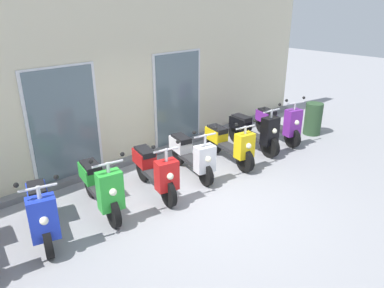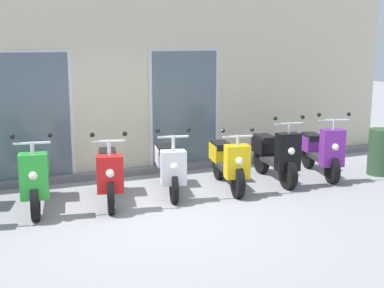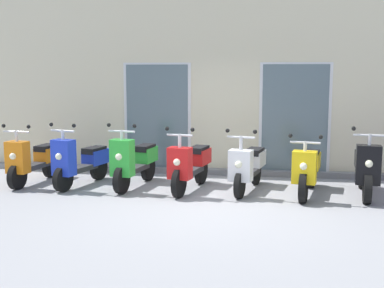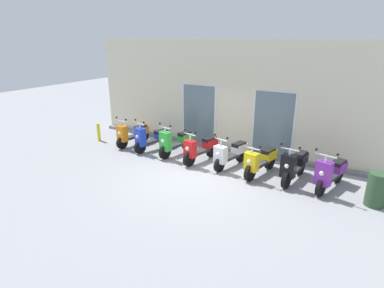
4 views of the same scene
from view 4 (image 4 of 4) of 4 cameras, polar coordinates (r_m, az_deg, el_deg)
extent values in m
plane|color=#939399|center=(9.35, 1.17, -5.76)|extent=(40.00, 40.00, 0.00)
cube|color=beige|center=(11.10, 8.19, 8.54)|extent=(12.00, 0.30, 3.87)
cube|color=slate|center=(11.36, 7.26, -0.99)|extent=(12.00, 0.20, 0.12)
cube|color=silver|center=(11.72, 1.28, 5.34)|extent=(1.42, 0.04, 2.30)
cube|color=slate|center=(11.70, 1.23, 5.32)|extent=(1.30, 0.02, 2.22)
cube|color=silver|center=(10.67, 14.64, 3.34)|extent=(1.42, 0.04, 2.30)
cube|color=slate|center=(10.64, 14.61, 3.32)|extent=(1.30, 0.02, 2.22)
cylinder|color=black|center=(11.73, -12.73, 0.23)|extent=(0.17, 0.48, 0.47)
cylinder|color=black|center=(12.40, -8.85, 1.50)|extent=(0.17, 0.48, 0.47)
cube|color=#2D2D30|center=(12.03, -10.76, 1.33)|extent=(0.35, 0.70, 0.09)
cube|color=orange|center=(11.65, -12.70, 1.90)|extent=(0.41, 0.29, 0.58)
sphere|color=#F2EFCC|center=(11.56, -13.21, 1.94)|extent=(0.12, 0.12, 0.12)
cube|color=orange|center=(12.27, -9.25, 2.52)|extent=(0.37, 0.56, 0.28)
cube|color=black|center=(12.20, -9.42, 3.10)|extent=(0.32, 0.51, 0.11)
cylinder|color=silver|center=(11.55, -12.83, 3.68)|extent=(0.06, 0.06, 0.21)
cylinder|color=silver|center=(11.53, -12.86, 4.10)|extent=(0.52, 0.11, 0.04)
sphere|color=black|center=(11.31, -12.07, 4.39)|extent=(0.07, 0.07, 0.07)
sphere|color=black|center=(11.70, -13.70, 4.76)|extent=(0.07, 0.07, 0.07)
cylinder|color=black|center=(11.13, -9.52, -0.61)|extent=(0.23, 0.47, 0.46)
cylinder|color=black|center=(11.75, -5.15, 0.62)|extent=(0.23, 0.47, 0.46)
cube|color=#2D2D30|center=(11.40, -7.30, 0.50)|extent=(0.43, 0.72, 0.09)
cube|color=#1E38C6|center=(11.04, -9.46, 1.29)|extent=(0.43, 0.33, 0.64)
sphere|color=#F2EFCC|center=(10.96, -10.02, 1.34)|extent=(0.12, 0.12, 0.12)
cube|color=#1E38C6|center=(11.61, -5.56, 1.66)|extent=(0.43, 0.58, 0.28)
cube|color=black|center=(11.55, -5.74, 2.28)|extent=(0.38, 0.53, 0.11)
cylinder|color=silver|center=(10.92, -9.57, 3.28)|extent=(0.06, 0.06, 0.20)
cylinder|color=silver|center=(10.90, -9.59, 3.68)|extent=(0.48, 0.17, 0.04)
sphere|color=black|center=(10.68, -8.87, 3.96)|extent=(0.07, 0.07, 0.07)
sphere|color=black|center=(11.08, -10.35, 4.41)|extent=(0.07, 0.07, 0.07)
cylinder|color=black|center=(10.52, -4.99, -1.49)|extent=(0.19, 0.50, 0.49)
cylinder|color=black|center=(11.29, -0.87, 0.03)|extent=(0.19, 0.50, 0.49)
cube|color=#2D2D30|center=(10.87, -2.86, -0.21)|extent=(0.38, 0.74, 0.09)
cube|color=green|center=(10.42, -4.89, 0.52)|extent=(0.42, 0.30, 0.64)
sphere|color=#F2EFCC|center=(10.32, -5.41, 0.56)|extent=(0.12, 0.12, 0.12)
cube|color=green|center=(11.13, -1.22, 1.27)|extent=(0.39, 0.56, 0.28)
cube|color=black|center=(11.06, -1.36, 1.92)|extent=(0.34, 0.52, 0.11)
cylinder|color=silver|center=(10.30, -4.95, 2.60)|extent=(0.06, 0.06, 0.19)
cylinder|color=silver|center=(10.28, -4.96, 2.99)|extent=(0.49, 0.12, 0.04)
sphere|color=black|center=(10.09, -4.00, 3.29)|extent=(0.07, 0.07, 0.07)
sphere|color=black|center=(10.43, -5.92, 3.75)|extent=(0.07, 0.07, 0.07)
cylinder|color=black|center=(9.89, -0.50, -2.73)|extent=(0.20, 0.52, 0.51)
cylinder|color=black|center=(10.68, 3.63, -1.10)|extent=(0.20, 0.52, 0.51)
cube|color=#2D2D30|center=(10.24, 1.65, -1.36)|extent=(0.40, 0.73, 0.09)
cube|color=red|center=(9.80, -0.34, -0.88)|extent=(0.42, 0.32, 0.54)
sphere|color=#F2EFCC|center=(9.70, -0.87, -0.85)|extent=(0.12, 0.12, 0.12)
cube|color=red|center=(10.51, 3.31, 0.23)|extent=(0.40, 0.57, 0.28)
cube|color=black|center=(10.43, 3.19, 0.91)|extent=(0.36, 0.52, 0.11)
cylinder|color=silver|center=(9.68, -0.34, 1.19)|extent=(0.06, 0.06, 0.25)
cylinder|color=silver|center=(9.65, -0.35, 1.78)|extent=(0.45, 0.13, 0.04)
sphere|color=black|center=(9.47, 0.66, 2.08)|extent=(0.07, 0.07, 0.07)
sphere|color=black|center=(9.77, -1.32, 2.61)|extent=(0.07, 0.07, 0.07)
cylinder|color=black|center=(9.53, 5.05, -3.82)|extent=(0.19, 0.47, 0.46)
cylinder|color=black|center=(10.39, 8.97, -2.03)|extent=(0.19, 0.47, 0.46)
cube|color=#2D2D30|center=(9.92, 7.12, -2.35)|extent=(0.41, 0.74, 0.09)
cube|color=white|center=(9.44, 5.26, -1.94)|extent=(0.42, 0.32, 0.53)
sphere|color=#F2EFCC|center=(9.33, 4.77, -1.92)|extent=(0.12, 0.12, 0.12)
cube|color=white|center=(10.21, 8.72, -0.72)|extent=(0.41, 0.57, 0.28)
cube|color=black|center=(10.13, 8.63, -0.03)|extent=(0.36, 0.53, 0.11)
cylinder|color=silver|center=(9.32, 5.33, 0.19)|extent=(0.06, 0.06, 0.26)
cylinder|color=silver|center=(9.28, 5.35, 0.82)|extent=(0.47, 0.14, 0.04)
sphere|color=black|center=(9.12, 6.52, 1.09)|extent=(0.07, 0.07, 0.07)
sphere|color=black|center=(9.39, 4.24, 1.71)|extent=(0.07, 0.07, 0.07)
cylinder|color=black|center=(9.06, 10.62, -5.19)|extent=(0.21, 0.52, 0.51)
cylinder|color=black|center=(10.00, 14.10, -3.10)|extent=(0.21, 0.52, 0.51)
cube|color=#2D2D30|center=(9.48, 12.49, -3.54)|extent=(0.39, 0.75, 0.09)
cube|color=yellow|center=(8.97, 10.88, -3.22)|extent=(0.42, 0.31, 0.53)
sphere|color=#F2EFCC|center=(8.85, 10.45, -3.22)|extent=(0.12, 0.12, 0.12)
cube|color=yellow|center=(9.82, 13.94, -1.91)|extent=(0.40, 0.57, 0.28)
cube|color=black|center=(9.74, 13.90, -1.20)|extent=(0.35, 0.52, 0.11)
cylinder|color=silver|center=(8.85, 11.01, -1.22)|extent=(0.06, 0.06, 0.18)
cylinder|color=silver|center=(8.82, 11.04, -0.79)|extent=(0.47, 0.13, 0.04)
sphere|color=black|center=(8.68, 12.42, -0.52)|extent=(0.07, 0.07, 0.07)
sphere|color=black|center=(8.91, 9.77, 0.16)|extent=(0.07, 0.07, 0.07)
cylinder|color=black|center=(8.89, 16.95, -6.22)|extent=(0.18, 0.51, 0.50)
cylinder|color=black|center=(9.87, 19.34, -3.93)|extent=(0.18, 0.51, 0.50)
cube|color=#2D2D30|center=(9.34, 18.27, -4.45)|extent=(0.34, 0.72, 0.09)
cube|color=black|center=(8.78, 17.28, -3.89)|extent=(0.41, 0.29, 0.64)
sphere|color=#F2EFCC|center=(8.65, 17.00, -3.92)|extent=(0.12, 0.12, 0.12)
cube|color=black|center=(9.67, 19.33, -2.48)|extent=(0.36, 0.55, 0.28)
cube|color=black|center=(9.59, 19.34, -1.77)|extent=(0.32, 0.51, 0.11)
cylinder|color=silver|center=(8.64, 17.54, -1.46)|extent=(0.06, 0.06, 0.20)
cylinder|color=silver|center=(8.61, 17.59, -0.96)|extent=(0.50, 0.10, 0.04)
sphere|color=black|center=(8.51, 19.21, -0.67)|extent=(0.07, 0.07, 0.07)
sphere|color=black|center=(8.66, 16.13, 0.00)|extent=(0.07, 0.07, 0.07)
cylinder|color=black|center=(8.75, 22.60, -7.37)|extent=(0.22, 0.50, 0.49)
cylinder|color=black|center=(9.75, 25.33, -5.06)|extent=(0.22, 0.50, 0.49)
cube|color=#2D2D30|center=(9.21, 24.12, -5.59)|extent=(0.43, 0.75, 0.09)
cube|color=purple|center=(8.64, 23.03, -4.99)|extent=(0.43, 0.33, 0.65)
sphere|color=#F2EFCC|center=(8.51, 22.71, -5.01)|extent=(0.12, 0.12, 0.12)
cube|color=purple|center=(9.56, 25.33, -3.81)|extent=(0.42, 0.58, 0.28)
cube|color=black|center=(9.48, 25.36, -3.10)|extent=(0.37, 0.53, 0.11)
cylinder|color=silver|center=(8.49, 23.38, -2.49)|extent=(0.06, 0.06, 0.20)
cylinder|color=silver|center=(8.46, 23.45, -1.99)|extent=(0.53, 0.17, 0.04)
sphere|color=black|center=(8.35, 25.22, -1.80)|extent=(0.07, 0.07, 0.07)
sphere|color=black|center=(8.52, 21.88, -0.92)|extent=(0.07, 0.07, 0.07)
cylinder|color=#2D4C2D|center=(8.80, 30.79, -7.21)|extent=(0.45, 0.45, 0.85)
cylinder|color=yellow|center=(12.87, -16.78, 2.09)|extent=(0.12, 0.12, 0.70)
camera|label=1|loc=(8.93, -37.03, 12.09)|focal=33.76mm
camera|label=2|loc=(6.71, -50.93, -0.47)|focal=48.82mm
camera|label=3|loc=(3.83, -52.65, -18.05)|focal=45.45mm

